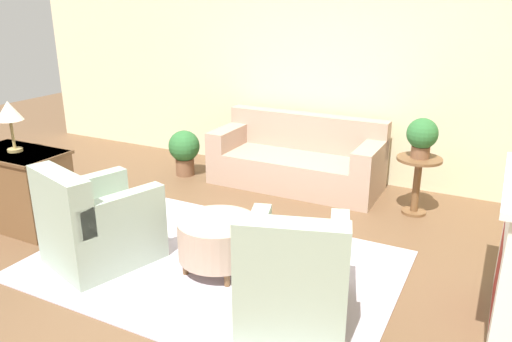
{
  "coord_description": "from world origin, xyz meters",
  "views": [
    {
      "loc": [
        2.15,
        -3.34,
        2.27
      ],
      "look_at": [
        0.15,
        0.55,
        0.75
      ],
      "focal_mm": 35.0,
      "sensor_mm": 36.0,
      "label": 1
    }
  ],
  "objects_px": {
    "dresser": "(21,188)",
    "ottoman_table": "(218,239)",
    "couch": "(297,161)",
    "potted_plant_floor": "(184,149)",
    "side_table": "(418,176)",
    "armchair_right": "(294,277)",
    "potted_plant_on_side_table": "(422,136)",
    "armchair_left": "(97,226)",
    "table_lamp": "(9,113)"
  },
  "relations": [
    {
      "from": "dresser",
      "to": "potted_plant_on_side_table",
      "type": "bearing_deg",
      "value": 31.48
    },
    {
      "from": "couch",
      "to": "ottoman_table",
      "type": "relative_size",
      "value": 3.06
    },
    {
      "from": "potted_plant_floor",
      "to": "armchair_left",
      "type": "bearing_deg",
      "value": -73.84
    },
    {
      "from": "armchair_left",
      "to": "ottoman_table",
      "type": "relative_size",
      "value": 1.53
    },
    {
      "from": "couch",
      "to": "side_table",
      "type": "height_order",
      "value": "couch"
    },
    {
      "from": "couch",
      "to": "side_table",
      "type": "bearing_deg",
      "value": -9.23
    },
    {
      "from": "armchair_left",
      "to": "armchair_right",
      "type": "xyz_separation_m",
      "value": [
        1.9,
        0.0,
        0.0
      ]
    },
    {
      "from": "dresser",
      "to": "ottoman_table",
      "type": "bearing_deg",
      "value": 3.66
    },
    {
      "from": "ottoman_table",
      "to": "potted_plant_on_side_table",
      "type": "bearing_deg",
      "value": 57.51
    },
    {
      "from": "couch",
      "to": "potted_plant_floor",
      "type": "height_order",
      "value": "couch"
    },
    {
      "from": "armchair_left",
      "to": "side_table",
      "type": "xyz_separation_m",
      "value": [
        2.33,
        2.41,
        0.08
      ]
    },
    {
      "from": "armchair_left",
      "to": "ottoman_table",
      "type": "xyz_separation_m",
      "value": [
        1.03,
        0.37,
        -0.06
      ]
    },
    {
      "from": "armchair_left",
      "to": "potted_plant_floor",
      "type": "bearing_deg",
      "value": 106.16
    },
    {
      "from": "armchair_right",
      "to": "potted_plant_on_side_table",
      "type": "relative_size",
      "value": 2.44
    },
    {
      "from": "ottoman_table",
      "to": "potted_plant_on_side_table",
      "type": "height_order",
      "value": "potted_plant_on_side_table"
    },
    {
      "from": "armchair_left",
      "to": "potted_plant_on_side_table",
      "type": "bearing_deg",
      "value": 45.92
    },
    {
      "from": "armchair_right",
      "to": "side_table",
      "type": "height_order",
      "value": "armchair_right"
    },
    {
      "from": "couch",
      "to": "potted_plant_floor",
      "type": "distance_m",
      "value": 1.53
    },
    {
      "from": "armchair_right",
      "to": "potted_plant_floor",
      "type": "distance_m",
      "value": 3.46
    },
    {
      "from": "armchair_right",
      "to": "dresser",
      "type": "bearing_deg",
      "value": 175.94
    },
    {
      "from": "couch",
      "to": "armchair_left",
      "type": "bearing_deg",
      "value": -107.15
    },
    {
      "from": "ottoman_table",
      "to": "armchair_right",
      "type": "bearing_deg",
      "value": -22.93
    },
    {
      "from": "couch",
      "to": "armchair_right",
      "type": "bearing_deg",
      "value": -67.79
    },
    {
      "from": "armchair_left",
      "to": "potted_plant_on_side_table",
      "type": "distance_m",
      "value": 3.4
    },
    {
      "from": "side_table",
      "to": "potted_plant_floor",
      "type": "height_order",
      "value": "side_table"
    },
    {
      "from": "dresser",
      "to": "couch",
      "type": "bearing_deg",
      "value": 49.79
    },
    {
      "from": "armchair_right",
      "to": "side_table",
      "type": "relative_size",
      "value": 1.64
    },
    {
      "from": "potted_plant_floor",
      "to": "couch",
      "type": "bearing_deg",
      "value": 13.15
    },
    {
      "from": "potted_plant_on_side_table",
      "to": "table_lamp",
      "type": "distance_m",
      "value": 4.2
    },
    {
      "from": "side_table",
      "to": "potted_plant_on_side_table",
      "type": "relative_size",
      "value": 1.49
    },
    {
      "from": "couch",
      "to": "potted_plant_floor",
      "type": "bearing_deg",
      "value": -166.85
    },
    {
      "from": "side_table",
      "to": "potted_plant_on_side_table",
      "type": "bearing_deg",
      "value": 0.0
    },
    {
      "from": "armchair_left",
      "to": "dresser",
      "type": "distance_m",
      "value": 1.26
    },
    {
      "from": "armchair_right",
      "to": "potted_plant_floor",
      "type": "xyz_separation_m",
      "value": [
        -2.57,
        2.31,
        0.0
      ]
    },
    {
      "from": "side_table",
      "to": "dresser",
      "type": "bearing_deg",
      "value": -148.52
    },
    {
      "from": "couch",
      "to": "dresser",
      "type": "distance_m",
      "value": 3.19
    },
    {
      "from": "couch",
      "to": "potted_plant_on_side_table",
      "type": "relative_size",
      "value": 4.89
    },
    {
      "from": "armchair_left",
      "to": "armchair_right",
      "type": "bearing_deg",
      "value": 0.0
    },
    {
      "from": "armchair_left",
      "to": "side_table",
      "type": "distance_m",
      "value": 3.36
    },
    {
      "from": "ottoman_table",
      "to": "side_table",
      "type": "relative_size",
      "value": 1.07
    },
    {
      "from": "ottoman_table",
      "to": "table_lamp",
      "type": "bearing_deg",
      "value": -176.34
    },
    {
      "from": "ottoman_table",
      "to": "side_table",
      "type": "height_order",
      "value": "side_table"
    },
    {
      "from": "couch",
      "to": "potted_plant_on_side_table",
      "type": "distance_m",
      "value": 1.64
    },
    {
      "from": "potted_plant_on_side_table",
      "to": "dresser",
      "type": "bearing_deg",
      "value": -148.52
    },
    {
      "from": "dresser",
      "to": "potted_plant_floor",
      "type": "bearing_deg",
      "value": 74.75
    },
    {
      "from": "armchair_right",
      "to": "dresser",
      "type": "xyz_separation_m",
      "value": [
        -3.14,
        0.22,
        0.07
      ]
    },
    {
      "from": "couch",
      "to": "side_table",
      "type": "distance_m",
      "value": 1.54
    },
    {
      "from": "armchair_left",
      "to": "table_lamp",
      "type": "xyz_separation_m",
      "value": [
        -1.24,
        0.22,
        0.85
      ]
    },
    {
      "from": "couch",
      "to": "table_lamp",
      "type": "distance_m",
      "value": 3.31
    },
    {
      "from": "couch",
      "to": "side_table",
      "type": "relative_size",
      "value": 3.28
    }
  ]
}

